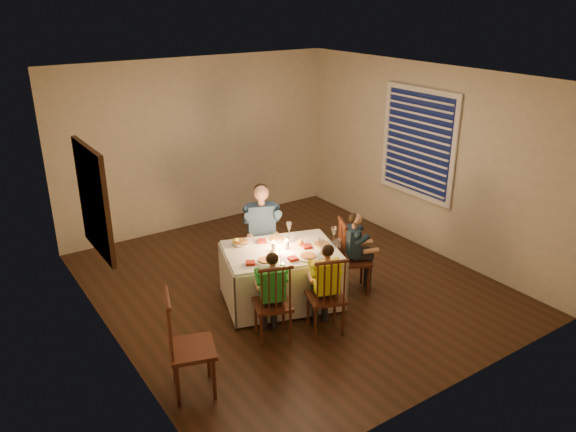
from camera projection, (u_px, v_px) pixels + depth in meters
ground at (291, 284)px, 7.16m from camera, size 5.00×5.00×0.00m
wall_left at (102, 229)px, 5.50m from camera, size 0.02×5.00×2.60m
wall_right at (424, 158)px, 7.84m from camera, size 0.02×5.00×2.60m
wall_back at (199, 144)px, 8.60m from camera, size 4.50×0.02×2.60m
ceiling at (291, 76)px, 6.19m from camera, size 5.00×5.00×0.00m
dining_table at (281, 265)px, 6.58m from camera, size 1.54×1.30×0.65m
chair_adult at (263, 275)px, 7.37m from camera, size 0.50×0.49×0.93m
chair_near_left at (273, 338)px, 6.04m from camera, size 0.48×0.47×0.93m
chair_near_right at (325, 330)px, 6.18m from camera, size 0.49×0.47×0.93m
chair_end at (353, 289)px, 7.02m from camera, size 0.49×0.50×0.93m
chair_extra at (195, 390)px, 5.25m from camera, size 0.52×0.53×1.04m
adult at (263, 275)px, 7.37m from camera, size 0.59×0.57×1.25m
child_green at (273, 338)px, 6.04m from camera, size 0.41×0.39×1.02m
child_yellow at (325, 330)px, 6.18m from camera, size 0.43×0.41×1.05m
child_teal at (353, 289)px, 7.02m from camera, size 0.41×0.43×1.03m
setting_adult at (277, 240)px, 6.74m from camera, size 0.33×0.33×0.02m
setting_green at (266, 261)px, 6.20m from camera, size 0.33×0.33×0.02m
setting_yellow at (308, 257)px, 6.30m from camera, size 0.33×0.33×0.02m
setting_teal at (322, 245)px, 6.60m from camera, size 0.33×0.33×0.02m
candle_left at (274, 247)px, 6.46m from camera, size 0.06×0.06×0.10m
candle_right at (287, 245)px, 6.50m from camera, size 0.06×0.06×0.10m
squash at (236, 242)px, 6.60m from camera, size 0.09×0.09×0.09m
orange_fruit at (300, 242)px, 6.59m from camera, size 0.08×0.08×0.08m
serving_bowl at (241, 244)px, 6.60m from camera, size 0.26×0.26×0.05m
wall_mirror at (94, 200)px, 5.68m from camera, size 0.06×0.95×1.15m
window_blinds at (418, 143)px, 7.82m from camera, size 0.07×1.34×1.54m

